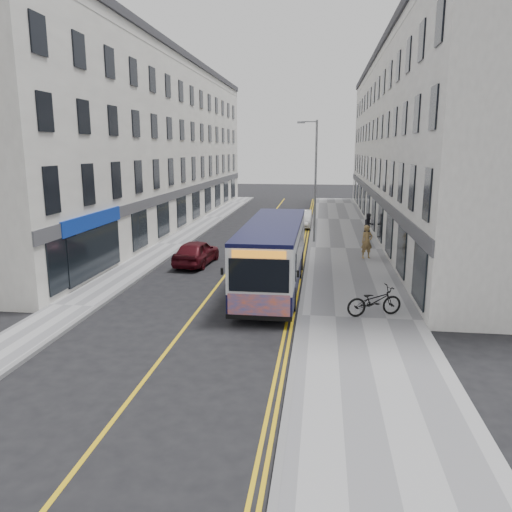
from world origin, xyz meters
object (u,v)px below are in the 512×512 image
(streetlamp, at_px, (314,177))
(car_maroon, at_px, (196,252))
(pedestrian_far, at_px, (369,225))
(car_white, at_px, (302,219))
(pedestrian_near, at_px, (367,242))
(city_bus, at_px, (273,253))
(bicycle, at_px, (374,301))

(streetlamp, bearing_deg, car_maroon, -130.67)
(pedestrian_far, bearing_deg, streetlamp, -177.86)
(streetlamp, xyz_separation_m, pedestrian_far, (3.83, 2.09, -3.42))
(car_white, xyz_separation_m, car_maroon, (-5.18, -14.19, 0.02))
(pedestrian_near, xyz_separation_m, car_maroon, (-9.29, -2.37, -0.37))
(city_bus, xyz_separation_m, bicycle, (4.13, -3.59, -0.97))
(pedestrian_far, distance_m, car_white, 6.90)
(city_bus, distance_m, pedestrian_far, 14.48)
(car_maroon, bearing_deg, pedestrian_near, -160.62)
(streetlamp, distance_m, car_maroon, 10.16)
(streetlamp, relative_size, car_maroon, 1.97)
(pedestrian_near, bearing_deg, pedestrian_far, 63.29)
(bicycle, bearing_deg, city_bus, 29.34)
(city_bus, distance_m, pedestrian_near, 8.04)
(bicycle, bearing_deg, car_maroon, 28.80)
(pedestrian_near, relative_size, car_white, 0.46)
(bicycle, height_order, pedestrian_near, pedestrian_near)
(city_bus, xyz_separation_m, pedestrian_far, (5.39, 13.42, -0.68))
(streetlamp, xyz_separation_m, pedestrian_near, (3.12, -4.82, -3.32))
(pedestrian_near, relative_size, car_maroon, 0.46)
(car_maroon, bearing_deg, bicycle, 143.56)
(pedestrian_near, xyz_separation_m, car_white, (-4.11, 11.83, -0.39))
(car_white, bearing_deg, city_bus, -91.43)
(car_maroon, bearing_deg, car_white, -104.95)
(bicycle, xyz_separation_m, car_white, (-3.56, 21.93, -0.01))
(city_bus, bearing_deg, bicycle, -40.99)
(bicycle, height_order, car_white, car_white)
(pedestrian_far, relative_size, car_white, 0.42)
(streetlamp, distance_m, car_white, 8.00)
(bicycle, relative_size, pedestrian_near, 1.13)
(bicycle, distance_m, pedestrian_far, 17.06)
(pedestrian_near, height_order, car_maroon, pedestrian_near)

